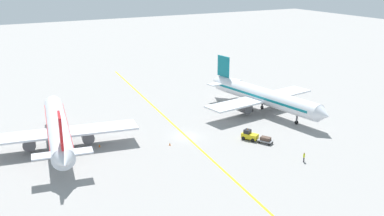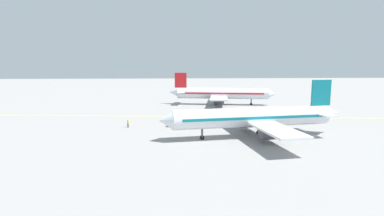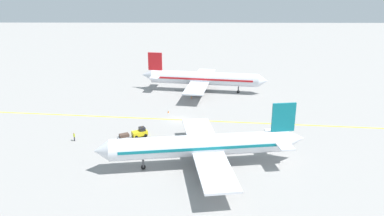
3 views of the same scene
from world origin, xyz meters
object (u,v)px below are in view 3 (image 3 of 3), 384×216
object	(u,v)px
airplane_adjacent_stand	(203,146)
baggage_cart_trailing	(124,136)
baggage_tug_white	(140,133)
traffic_cone_mid_apron	(168,112)
traffic_cone_near_nose	(192,97)
ground_crew_worker	(74,136)
airplane_at_gate	(203,79)

from	to	relation	value
airplane_adjacent_stand	baggage_cart_trailing	world-z (taller)	airplane_adjacent_stand
baggage_tug_white	traffic_cone_mid_apron	bearing A→B (deg)	162.07
baggage_cart_trailing	traffic_cone_near_nose	xyz separation A→B (m)	(-27.44, 12.97, -0.49)
traffic_cone_near_nose	traffic_cone_mid_apron	xyz separation A→B (m)	(11.52, -5.40, 0.00)
baggage_cart_trailing	traffic_cone_near_nose	world-z (taller)	baggage_cart_trailing
baggage_cart_trailing	ground_crew_worker	xyz separation A→B (m)	(0.59, -9.67, 0.15)
airplane_at_gate	baggage_tug_white	world-z (taller)	airplane_at_gate
baggage_tug_white	baggage_cart_trailing	xyz separation A→B (m)	(1.54, -2.92, -0.14)
baggage_cart_trailing	ground_crew_worker	size ratio (longest dim) A/B	1.76
airplane_adjacent_stand	ground_crew_worker	world-z (taller)	airplane_adjacent_stand
airplane_at_gate	airplane_adjacent_stand	size ratio (longest dim) A/B	1.00
baggage_tug_white	ground_crew_worker	bearing A→B (deg)	-80.37
baggage_cart_trailing	traffic_cone_mid_apron	world-z (taller)	baggage_cart_trailing
ground_crew_worker	traffic_cone_mid_apron	size ratio (longest dim) A/B	3.05
ground_crew_worker	traffic_cone_mid_apron	world-z (taller)	ground_crew_worker
baggage_tug_white	traffic_cone_mid_apron	xyz separation A→B (m)	(-14.38, 4.65, -0.63)
traffic_cone_mid_apron	airplane_at_gate	bearing A→B (deg)	154.87
baggage_cart_trailing	traffic_cone_mid_apron	xyz separation A→B (m)	(-15.92, 7.57, -0.49)
baggage_tug_white	ground_crew_worker	xyz separation A→B (m)	(2.13, -12.59, 0.01)
baggage_tug_white	traffic_cone_near_nose	world-z (taller)	baggage_tug_white
baggage_cart_trailing	traffic_cone_near_nose	distance (m)	30.36
airplane_at_gate	traffic_cone_mid_apron	bearing A→B (deg)	-25.13
airplane_adjacent_stand	baggage_tug_white	xyz separation A→B (m)	(-12.24, -12.39, -2.81)
airplane_at_gate	airplane_adjacent_stand	distance (m)	44.60
baggage_tug_white	ground_crew_worker	size ratio (longest dim) A/B	2.00
ground_crew_worker	traffic_cone_mid_apron	xyz separation A→B (m)	(-16.51, 17.24, -0.63)
airplane_at_gate	baggage_tug_white	bearing A→B (deg)	-22.02
airplane_at_gate	baggage_cart_trailing	world-z (taller)	airplane_at_gate
baggage_cart_trailing	airplane_adjacent_stand	bearing A→B (deg)	55.04
airplane_adjacent_stand	traffic_cone_near_nose	distance (m)	38.37
baggage_tug_white	baggage_cart_trailing	distance (m)	3.30
airplane_at_gate	traffic_cone_near_nose	distance (m)	7.91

